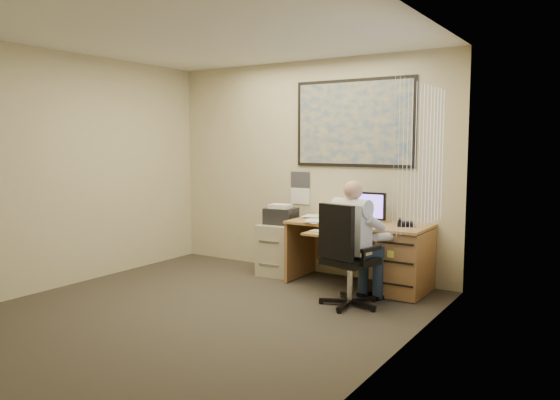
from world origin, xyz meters
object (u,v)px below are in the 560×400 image
Objects in this scene: desk at (386,252)px; office_chair at (349,277)px; filing_cabinet at (281,244)px; person at (352,243)px.

desk is 0.82m from office_chair.
desk reaches higher than office_chair.
filing_cabinet is at bearing 179.43° from desk.
person is at bearing -96.87° from desk.
person is (-0.01, 0.08, 0.33)m from office_chair.
desk is at bearing 94.42° from person.
office_chair is 0.83× the size of person.
office_chair is (-0.08, -0.81, -0.13)m from desk.
office_chair is at bearing -37.62° from filing_cabinet.
desk is at bearing 98.37° from office_chair.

